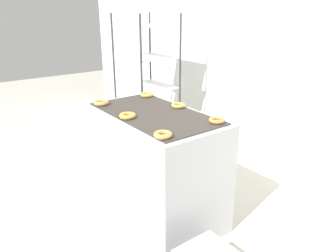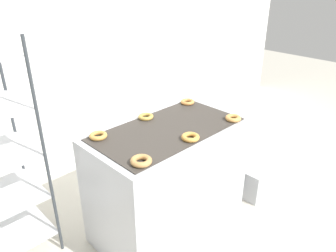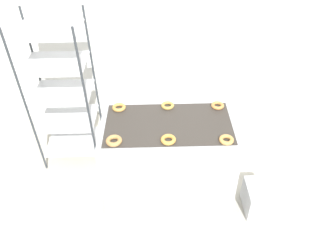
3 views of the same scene
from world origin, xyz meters
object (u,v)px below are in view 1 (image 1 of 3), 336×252
fryer_machine (155,165)px  donut_near_right (163,135)px  donut_far_center (179,105)px  donut_near_left (101,103)px  donut_near_center (128,116)px  baking_rack_cart (147,87)px  donut_far_left (147,95)px  donut_far_right (217,120)px

fryer_machine → donut_near_right: 0.76m
fryer_machine → donut_far_center: 0.57m
donut_near_left → donut_near_center: bearing=-0.1°
baking_rack_cart → donut_far_center: baking_rack_cart is taller
fryer_machine → baking_rack_cart: baking_rack_cart is taller
donut_far_left → donut_far_right: donut_far_left is taller
fryer_machine → donut_far_center: (0.00, 0.27, 0.51)m
donut_far_center → donut_far_right: bearing=-2.1°
fryer_machine → donut_far_left: size_ratio=9.59×
donut_near_center → baking_rack_cart: bearing=140.5°
donut_near_right → donut_far_left: 1.10m
baking_rack_cart → donut_near_center: 1.47m
donut_near_right → donut_far_center: (-0.49, 0.53, -0.00)m
fryer_machine → donut_near_center: (-0.01, -0.25, 0.51)m
donut_far_left → baking_rack_cart: bearing=146.6°
donut_near_left → donut_near_right: size_ratio=1.09×
fryer_machine → donut_near_right: size_ratio=9.86×
baking_rack_cart → donut_far_left: baking_rack_cart is taller
fryer_machine → donut_near_center: donut_near_center is taller
fryer_machine → donut_far_right: (0.49, 0.25, 0.51)m
fryer_machine → donut_far_right: 0.75m
fryer_machine → donut_far_center: bearing=89.5°
donut_near_right → donut_far_left: (-0.97, 0.51, -0.00)m
donut_near_center → donut_far_left: (-0.47, 0.49, -0.00)m
donut_near_left → donut_far_right: size_ratio=1.11×
donut_near_left → donut_near_right: donut_near_left is taller
donut_far_left → donut_far_center: (0.48, 0.02, -0.00)m
donut_near_left → donut_far_left: size_ratio=1.06×
donut_near_center → donut_far_center: (0.01, 0.51, -0.00)m
baking_rack_cart → donut_near_center: (1.13, -0.93, 0.10)m
donut_near_center → donut_far_right: donut_near_center is taller
baking_rack_cart → donut_far_right: size_ratio=13.76×
donut_near_left → donut_far_center: bearing=46.5°
donut_near_left → donut_far_left: (0.00, 0.49, -0.00)m
donut_near_center → fryer_machine: bearing=87.3°
donut_near_left → donut_far_right: 1.09m
donut_far_right → donut_far_left: bearing=179.9°
fryer_machine → donut_far_right: bearing=26.5°
fryer_machine → donut_near_center: 0.56m
donut_near_right → donut_far_left: donut_near_right is taller
donut_near_right → donut_far_right: bearing=89.8°
baking_rack_cart → donut_far_center: (1.14, -0.42, 0.10)m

